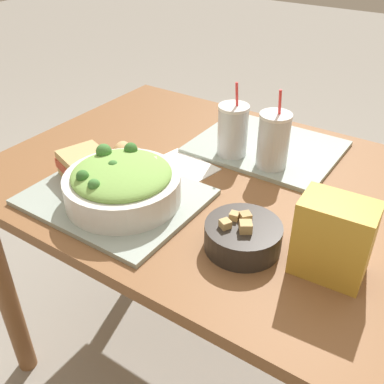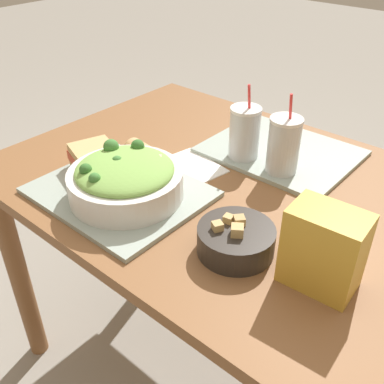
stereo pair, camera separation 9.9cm
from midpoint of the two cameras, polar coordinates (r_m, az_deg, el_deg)
ground_plane at (r=1.68m, az=4.41°, el=-20.57°), size 12.00×12.00×0.00m
dining_table at (r=1.22m, az=5.68°, el=-2.74°), size 1.12×0.85×0.75m
tray_near at (r=1.09m, az=-6.60°, el=-0.09°), size 0.39×0.32×0.01m
tray_far at (r=1.29m, az=13.37°, el=4.97°), size 0.39×0.32×0.01m
salad_bowl at (r=1.04m, az=-5.76°, el=1.61°), size 0.27×0.27×0.11m
soup_bowl at (r=0.91m, az=8.72°, el=-6.03°), size 0.16×0.16×0.08m
sandwich_near at (r=1.15m, az=-9.75°, el=3.97°), size 0.16×0.14×0.06m
baguette_near at (r=1.17m, az=-3.71°, el=4.65°), size 0.11×0.07×0.06m
drink_cup_dark at (r=1.20m, az=9.04°, el=7.21°), size 0.08×0.08×0.20m
drink_cup_red at (r=1.15m, az=13.97°, el=5.52°), size 0.08×0.08×0.21m
chip_bag at (r=0.85m, az=19.66°, el=-6.99°), size 0.14×0.10×0.16m
napkin_folded at (r=1.19m, az=2.48°, el=3.25°), size 0.19×0.15×0.00m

